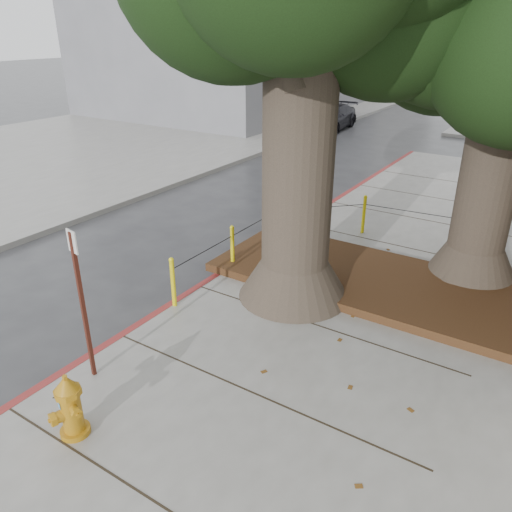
{
  "coord_description": "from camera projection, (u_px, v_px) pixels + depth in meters",
  "views": [
    {
      "loc": [
        3.54,
        -4.5,
        4.71
      ],
      "look_at": [
        -0.71,
        2.04,
        1.1
      ],
      "focal_mm": 35.0,
      "sensor_mm": 36.0,
      "label": 1
    }
  ],
  "objects": [
    {
      "name": "fire_hydrant",
      "position": [
        70.0,
        406.0,
        5.96
      ],
      "size": [
        0.46,
        0.46,
        0.87
      ],
      "rotation": [
        0.0,
        0.0,
        -0.33
      ],
      "color": "#B97C13",
      "rests_on": "sidewalk_main"
    },
    {
      "name": "signpost",
      "position": [
        81.0,
        297.0,
        6.65
      ],
      "size": [
        0.22,
        0.06,
        2.23
      ],
      "rotation": [
        0.0,
        0.0,
        -0.2
      ],
      "color": "#471911",
      "rests_on": "sidewalk_main"
    },
    {
      "name": "building_far_grey",
      "position": [
        236.0,
        1.0,
        28.79
      ],
      "size": [
        12.0,
        16.0,
        12.0
      ],
      "primitive_type": "cube",
      "color": "slate",
      "rests_on": "ground"
    },
    {
      "name": "planter_bed",
      "position": [
        379.0,
        282.0,
        9.59
      ],
      "size": [
        6.4,
        2.6,
        0.16
      ],
      "primitive_type": "cube",
      "color": "black",
      "rests_on": "sidewalk_main"
    },
    {
      "name": "bollard_ring",
      "position": [
        309.0,
        234.0,
        10.64
      ],
      "size": [
        3.79,
        5.39,
        0.95
      ],
      "color": "yellow",
      "rests_on": "sidewalk_main"
    },
    {
      "name": "car_dark",
      "position": [
        331.0,
        117.0,
        24.73
      ],
      "size": [
        1.9,
        4.1,
        1.16
      ],
      "primitive_type": "imported",
      "rotation": [
        0.0,
        0.0,
        0.07
      ],
      "color": "black",
      "rests_on": "ground"
    },
    {
      "name": "curb_red",
      "position": [
        215.0,
        279.0,
        10.02
      ],
      "size": [
        0.14,
        26.0,
        0.16
      ],
      "primitive_type": "cube",
      "color": "maroon",
      "rests_on": "ground"
    },
    {
      "name": "ground",
      "position": [
        220.0,
        387.0,
        7.16
      ],
      "size": [
        140.0,
        140.0,
        0.0
      ],
      "primitive_type": "plane",
      "color": "#28282B",
      "rests_on": "ground"
    },
    {
      "name": "sidewalk_opposite",
      "position": [
        99.0,
        143.0,
        21.65
      ],
      "size": [
        14.0,
        60.0,
        0.15
      ],
      "primitive_type": "cube",
      "color": "slate",
      "rests_on": "ground"
    }
  ]
}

